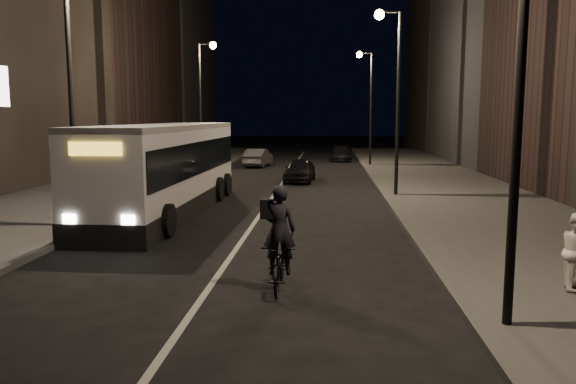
% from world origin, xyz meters
% --- Properties ---
extents(ground, '(180.00, 180.00, 0.00)m').
position_xyz_m(ground, '(0.00, 0.00, 0.00)').
color(ground, black).
rests_on(ground, ground).
extents(sidewalk_right, '(7.00, 70.00, 0.16)m').
position_xyz_m(sidewalk_right, '(8.50, 14.00, 0.08)').
color(sidewalk_right, '#3A3A38').
rests_on(sidewalk_right, ground).
extents(sidewalk_left, '(7.00, 70.00, 0.16)m').
position_xyz_m(sidewalk_left, '(-8.50, 14.00, 0.08)').
color(sidewalk_left, '#3A3A38').
rests_on(sidewalk_left, ground).
extents(building_row_right, '(8.00, 61.00, 21.00)m').
position_xyz_m(building_row_right, '(16.00, 27.50, 10.50)').
color(building_row_right, black).
rests_on(building_row_right, ground).
extents(building_row_left, '(8.00, 61.00, 22.00)m').
position_xyz_m(building_row_left, '(-16.00, 28.50, 11.00)').
color(building_row_left, black).
rests_on(building_row_left, ground).
extents(streetlight_right_near, '(1.20, 0.44, 8.12)m').
position_xyz_m(streetlight_right_near, '(5.33, -4.00, 5.36)').
color(streetlight_right_near, black).
rests_on(streetlight_right_near, sidewalk_right).
extents(streetlight_right_mid, '(1.20, 0.44, 8.12)m').
position_xyz_m(streetlight_right_mid, '(5.33, 12.00, 5.36)').
color(streetlight_right_mid, black).
rests_on(streetlight_right_mid, sidewalk_right).
extents(streetlight_right_far, '(1.20, 0.44, 8.12)m').
position_xyz_m(streetlight_right_far, '(5.33, 28.00, 5.36)').
color(streetlight_right_far, black).
rests_on(streetlight_right_far, sidewalk_right).
extents(streetlight_left_near, '(1.20, 0.44, 8.12)m').
position_xyz_m(streetlight_left_near, '(-5.33, 4.00, 5.36)').
color(streetlight_left_near, black).
rests_on(streetlight_left_near, sidewalk_left).
extents(streetlight_left_far, '(1.20, 0.44, 8.12)m').
position_xyz_m(streetlight_left_far, '(-5.33, 22.00, 5.36)').
color(streetlight_left_far, black).
rests_on(streetlight_left_far, sidewalk_left).
extents(city_bus, '(3.11, 12.55, 3.36)m').
position_xyz_m(city_bus, '(-3.60, 7.45, 1.83)').
color(city_bus, silver).
rests_on(city_bus, ground).
extents(cyclist_on_bicycle, '(0.70, 1.97, 2.27)m').
position_xyz_m(cyclist_on_bicycle, '(1.53, -1.88, 0.76)').
color(cyclist_on_bicycle, black).
rests_on(cyclist_on_bicycle, ground).
extents(car_near, '(1.82, 3.97, 1.32)m').
position_xyz_m(car_near, '(0.94, 18.07, 0.66)').
color(car_near, black).
rests_on(car_near, ground).
extents(car_mid, '(1.82, 4.12, 1.31)m').
position_xyz_m(car_mid, '(-2.59, 27.38, 0.66)').
color(car_mid, '#37373A').
rests_on(car_mid, ground).
extents(car_far, '(1.76, 4.25, 1.23)m').
position_xyz_m(car_far, '(3.60, 33.36, 0.61)').
color(car_far, black).
rests_on(car_far, ground).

